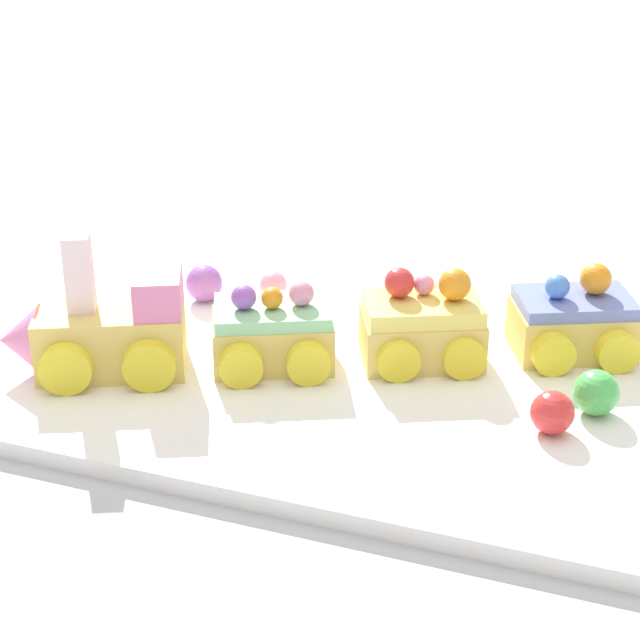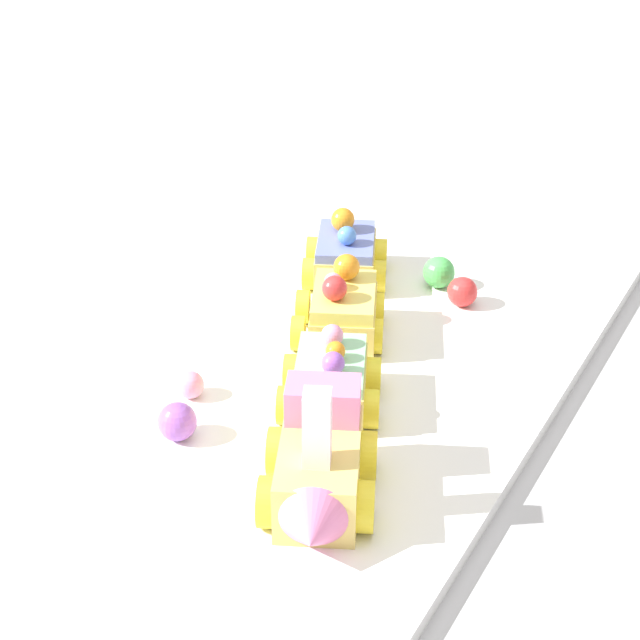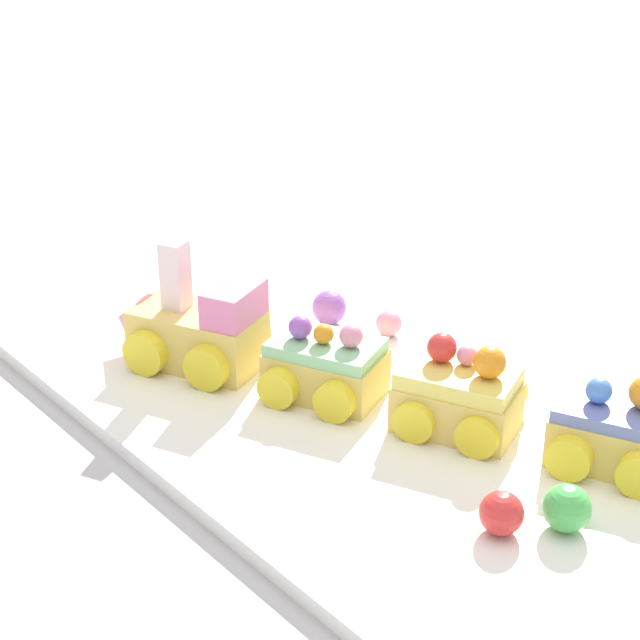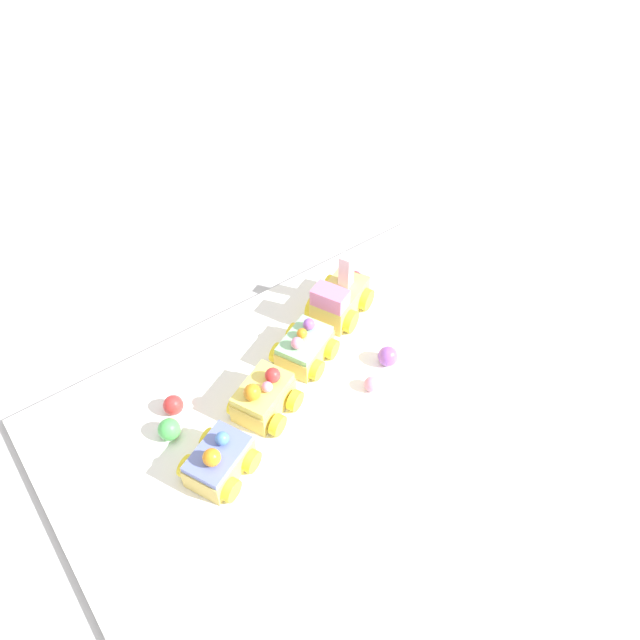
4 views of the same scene
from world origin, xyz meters
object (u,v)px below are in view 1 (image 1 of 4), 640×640
cake_train_locomotive (101,332)px  cake_car_lemon (424,325)px  gumball_green (596,393)px  gumball_pink (273,285)px  cake_car_mint (273,334)px  gumball_purple (204,283)px  cake_car_blueberry (573,323)px  gumball_red (552,412)px

cake_train_locomotive → cake_car_lemon: 0.22m
gumball_green → gumball_pink: bearing=-20.6°
cake_car_mint → gumball_purple: (0.09, -0.08, -0.01)m
cake_train_locomotive → gumball_purple: cake_train_locomotive is taller
cake_car_blueberry → cake_car_mint: bearing=0.1°
gumball_pink → gumball_purple: size_ratio=0.75×
cake_car_lemon → gumball_green: size_ratio=3.39×
cake_car_mint → cake_train_locomotive: bearing=-0.1°
cake_car_mint → cake_car_lemon: bearing=180.0°
cake_car_lemon → gumball_pink: (0.13, -0.06, -0.01)m
cake_car_lemon → cake_car_blueberry: 0.10m
gumball_red → cake_car_blueberry: bearing=-88.1°
gumball_red → gumball_purple: size_ratio=0.94×
gumball_green → cake_car_blueberry: bearing=-72.5°
cake_car_mint → gumball_green: (-0.21, -0.00, -0.01)m
cake_car_lemon → gumball_green: cake_car_lemon is taller
cake_train_locomotive → cake_car_blueberry: 0.32m
cake_train_locomotive → gumball_pink: (-0.06, -0.15, -0.02)m
cake_car_lemon → gumball_red: cake_car_lemon is taller
cake_car_blueberry → gumball_green: (-0.03, 0.08, -0.01)m
gumball_pink → gumball_purple: bearing=24.9°
cake_train_locomotive → gumball_green: bearing=164.7°
cake_car_blueberry → gumball_green: bearing=83.1°
cake_car_mint → gumball_purple: size_ratio=3.44×
gumball_green → gumball_red: size_ratio=1.08×
cake_car_mint → gumball_purple: bearing=-65.8°
cake_car_lemon → gumball_red: bearing=120.0°
gumball_purple → cake_car_blueberry: bearing=-178.3°
cake_car_lemon → gumball_pink: cake_car_lemon is taller
gumball_pink → cake_car_lemon: bearing=156.9°
cake_car_mint → gumball_red: bearing=147.4°
cake_car_blueberry → gumball_red: 0.11m
gumball_red → gumball_purple: (0.28, -0.10, 0.00)m
gumball_pink → gumball_purple: gumball_purple is taller
cake_train_locomotive → gumball_purple: 0.13m
cake_car_mint → gumball_pink: size_ratio=4.56×
cake_car_mint → gumball_pink: cake_car_mint is taller
gumball_pink → gumball_green: (-0.25, 0.10, 0.00)m
gumball_pink → gumball_red: gumball_red is taller
gumball_purple → cake_car_mint: bearing=138.6°
cake_train_locomotive → gumball_red: size_ratio=4.93×
cake_car_lemon → gumball_green: 0.13m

